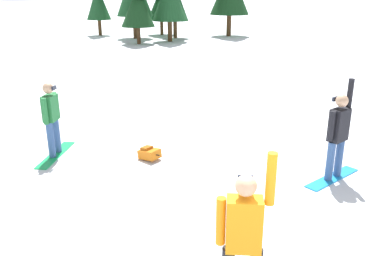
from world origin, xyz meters
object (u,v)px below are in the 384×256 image
Objects in this scene: backpack_orange at (149,153)px; pine_tree_tall at (137,0)px; snowboarder_foreground at (243,239)px; snowboarder_midground at (338,134)px; snowboarder_background at (52,118)px.

pine_tree_tall reaches higher than backpack_orange.
snowboarder_midground is (2.57, 3.26, -0.00)m from snowboarder_foreground.
snowboarder_background is at bearing 123.20° from snowboarder_foreground.
pine_tree_tall is at bearing 86.41° from snowboarder_background.
snowboarder_background is at bearing 168.83° from backpack_orange.
snowboarder_foreground is at bearing -76.22° from backpack_orange.
snowboarder_foreground is 3.63× the size of backpack_orange.
snowboarder_midground is 1.18× the size of snowboarder_background.
snowboarder_midground is at bearing -78.07° from pine_tree_tall.
snowboarder_foreground is 4.15m from snowboarder_midground.
snowboarder_midground is 3.63× the size of backpack_orange.
snowboarder_midground is at bearing -19.82° from backpack_orange.
snowboarder_foreground is 6.00m from snowboarder_background.
backpack_orange is 20.65m from pine_tree_tall.
snowboarder_background is 2.33m from backpack_orange.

